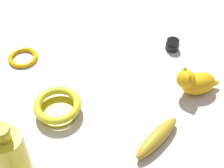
% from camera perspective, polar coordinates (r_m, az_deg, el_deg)
% --- Properties ---
extents(ground, '(2.00, 2.00, 0.00)m').
position_cam_1_polar(ground, '(1.00, 0.00, -3.03)').
color(ground, silver).
extents(banana, '(0.15, 0.15, 0.04)m').
position_cam_1_polar(banana, '(0.91, 7.57, -8.91)').
color(banana, gold).
rests_on(banana, ground).
extents(cat_figurine, '(0.14, 0.08, 0.10)m').
position_cam_1_polar(cat_figurine, '(1.03, 13.79, 0.33)').
color(cat_figurine, yellow).
rests_on(cat_figurine, ground).
extents(bowl, '(0.13, 0.13, 0.04)m').
position_cam_1_polar(bowl, '(0.97, -9.13, -3.76)').
color(bowl, gold).
rests_on(bowl, ground).
extents(bottle_tall, '(0.07, 0.07, 0.20)m').
position_cam_1_polar(bottle_tall, '(0.82, -16.40, -11.90)').
color(bottle_tall, yellow).
rests_on(bottle_tall, ground).
extents(nail_polish_jar, '(0.05, 0.05, 0.04)m').
position_cam_1_polar(nail_polish_jar, '(1.18, 10.13, 6.51)').
color(nail_polish_jar, black).
rests_on(nail_polish_jar, ground).
extents(bangle, '(0.10, 0.10, 0.01)m').
position_cam_1_polar(bangle, '(1.16, -14.75, 4.33)').
color(bangle, '#F4B407').
rests_on(bangle, ground).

